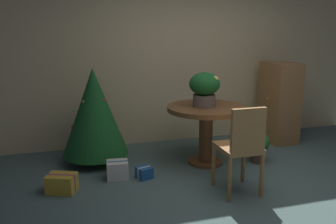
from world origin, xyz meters
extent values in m
plane|color=#4C6660|center=(0.00, 0.00, 0.00)|extent=(6.60, 6.60, 0.00)
cube|color=beige|center=(0.00, 2.20, 1.30)|extent=(6.00, 0.10, 2.60)
cylinder|color=brown|center=(-0.09, 1.05, 0.02)|extent=(0.46, 0.46, 0.04)
cylinder|color=brown|center=(-0.09, 1.05, 0.38)|extent=(0.18, 0.18, 0.68)
cylinder|color=brown|center=(-0.09, 1.05, 0.75)|extent=(1.03, 1.03, 0.06)
cylinder|color=#665B51|center=(-0.13, 1.05, 0.86)|extent=(0.29, 0.29, 0.16)
ellipsoid|color=#195623|center=(-0.13, 1.05, 1.07)|extent=(0.39, 0.39, 0.30)
sphere|color=#EAD14C|center=(-0.19, 1.12, 1.14)|extent=(0.09, 0.09, 0.09)
sphere|color=#EAD14C|center=(-0.22, 1.10, 1.14)|extent=(0.05, 0.05, 0.05)
sphere|color=#EAD14C|center=(-0.03, 0.96, 1.14)|extent=(0.08, 0.08, 0.08)
cylinder|color=#9E6B3D|center=(-0.28, 0.36, 0.24)|extent=(0.04, 0.04, 0.48)
cylinder|color=#9E6B3D|center=(0.09, 0.36, 0.24)|extent=(0.04, 0.04, 0.48)
cylinder|color=#9E6B3D|center=(-0.28, -0.05, 0.24)|extent=(0.04, 0.04, 0.48)
cylinder|color=#9E6B3D|center=(0.09, -0.05, 0.24)|extent=(0.04, 0.04, 0.48)
cube|color=#9E6B3D|center=(-0.09, 0.16, 0.50)|extent=(0.42, 0.45, 0.05)
cube|color=#9E6B3D|center=(-0.09, -0.04, 0.76)|extent=(0.38, 0.05, 0.46)
cylinder|color=brown|center=(-1.49, 1.51, 0.06)|extent=(0.10, 0.10, 0.12)
cone|color=#195623|center=(-1.49, 1.51, 0.70)|extent=(0.87, 0.87, 1.15)
sphere|color=red|center=(-1.71, 1.63, 0.50)|extent=(0.06, 0.06, 0.06)
sphere|color=red|center=(-1.76, 1.62, 0.48)|extent=(0.06, 0.06, 0.06)
sphere|color=red|center=(-1.38, 1.44, 0.86)|extent=(0.05, 0.05, 0.05)
sphere|color=gold|center=(-1.61, 1.44, 0.85)|extent=(0.05, 0.05, 0.05)
cube|color=silver|center=(-1.30, 0.88, 0.11)|extent=(0.28, 0.24, 0.22)
cube|color=#1E569E|center=(-1.30, 0.88, 0.11)|extent=(0.26, 0.06, 0.22)
cube|color=gold|center=(-1.95, 0.69, 0.10)|extent=(0.37, 0.32, 0.20)
cube|color=#9E287A|center=(-1.95, 0.69, 0.10)|extent=(0.29, 0.15, 0.20)
cube|color=#1E569E|center=(-0.99, 0.80, 0.07)|extent=(0.21, 0.21, 0.14)
cube|color=silver|center=(-0.99, 0.80, 0.07)|extent=(0.17, 0.08, 0.14)
cube|color=#9E6B3D|center=(1.40, 1.65, 0.63)|extent=(0.42, 0.61, 1.25)
sphere|color=#B29338|center=(1.18, 1.65, 0.69)|extent=(0.04, 0.04, 0.04)
cylinder|color=#4C382D|center=(0.60, 0.88, 0.08)|extent=(0.20, 0.20, 0.16)
sphere|color=#287533|center=(0.60, 0.88, 0.27)|extent=(0.29, 0.29, 0.29)
camera|label=1|loc=(-1.89, -3.17, 1.76)|focal=38.48mm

